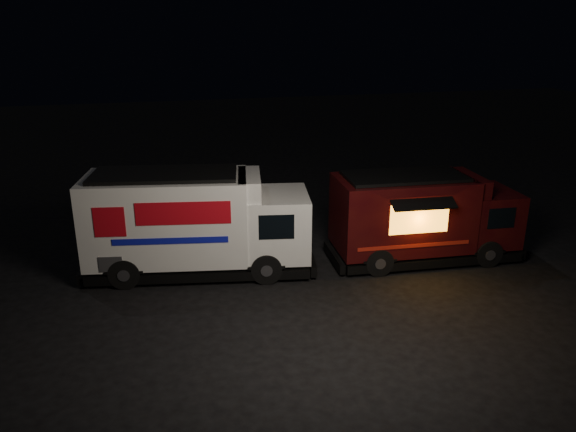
# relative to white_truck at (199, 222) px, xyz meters

# --- Properties ---
(ground) EXTENTS (80.00, 80.00, 0.00)m
(ground) POSITION_rel_white_truck_xyz_m (2.67, -1.98, -1.51)
(ground) COLOR black
(ground) RESTS_ON ground
(white_truck) EXTENTS (6.96, 3.42, 3.02)m
(white_truck) POSITION_rel_white_truck_xyz_m (0.00, 0.00, 0.00)
(white_truck) COLOR silver
(white_truck) RESTS_ON ground
(red_truck) EXTENTS (6.02, 2.58, 2.73)m
(red_truck) POSITION_rel_white_truck_xyz_m (6.79, -0.83, -0.14)
(red_truck) COLOR #350B09
(red_truck) RESTS_ON ground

